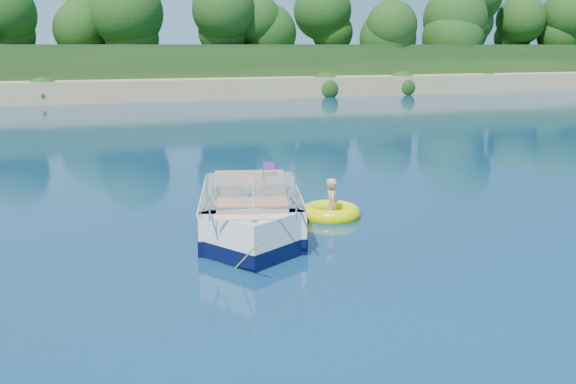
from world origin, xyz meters
name	(u,v)px	position (x,y,z in m)	size (l,w,h in m)	color
ground	(273,241)	(0.00, 0.00, 0.00)	(160.00, 160.00, 0.00)	#092142
shoreline	(98,72)	(0.00, 63.77, 0.98)	(170.00, 59.00, 6.00)	tan
treeline	(111,24)	(0.04, 41.01, 5.55)	(150.00, 7.12, 8.19)	black
motorboat	(251,216)	(-0.28, 0.65, 0.38)	(3.02, 5.77, 1.96)	silver
tow_tube	(330,213)	(1.85, 1.37, 0.10)	(1.74, 1.74, 0.37)	#F3F300
boy	(332,217)	(1.86, 1.31, 0.00)	(0.50, 0.33, 1.38)	tan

